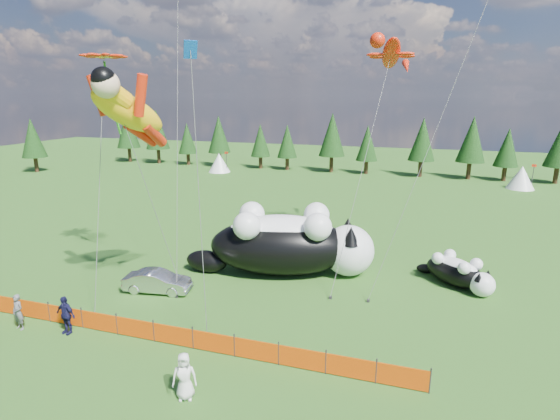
% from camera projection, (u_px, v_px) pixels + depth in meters
% --- Properties ---
extents(ground, '(160.00, 160.00, 0.00)m').
position_uv_depth(ground, '(204.00, 314.00, 22.55)').
color(ground, '#133309').
rests_on(ground, ground).
extents(safety_fence, '(22.06, 0.06, 1.10)m').
position_uv_depth(safety_fence, '(173.00, 335.00, 19.65)').
color(safety_fence, '#262626').
rests_on(safety_fence, ground).
extents(tree_line, '(90.00, 4.00, 8.00)m').
position_uv_depth(tree_line, '(347.00, 145.00, 63.03)').
color(tree_line, black).
rests_on(tree_line, ground).
extents(festival_tents, '(50.00, 3.20, 2.80)m').
position_uv_depth(festival_tents, '(426.00, 173.00, 55.86)').
color(festival_tents, white).
rests_on(festival_tents, ground).
extents(cat_large, '(11.82, 6.32, 4.33)m').
position_uv_depth(cat_large, '(290.00, 242.00, 27.30)').
color(cat_large, black).
rests_on(cat_large, ground).
extents(cat_small, '(4.29, 3.90, 1.87)m').
position_uv_depth(cat_small, '(458.00, 272.00, 25.71)').
color(cat_small, black).
rests_on(cat_small, ground).
extents(car, '(4.01, 1.96, 1.27)m').
position_uv_depth(car, '(157.00, 281.00, 25.02)').
color(car, silver).
rests_on(car, ground).
extents(spectator_a, '(0.71, 0.54, 1.78)m').
position_uv_depth(spectator_a, '(18.00, 312.00, 20.94)').
color(spectator_a, '#5B5C61').
rests_on(spectator_a, ground).
extents(spectator_c, '(1.17, 0.69, 1.89)m').
position_uv_depth(spectator_c, '(66.00, 315.00, 20.56)').
color(spectator_c, '#151439').
rests_on(spectator_c, ground).
extents(spectator_e, '(1.06, 0.89, 1.86)m').
position_uv_depth(spectator_e, '(184.00, 376.00, 16.08)').
color(spectator_e, silver).
rests_on(spectator_e, ground).
extents(superhero_kite, '(5.56, 5.87, 12.56)m').
position_uv_depth(superhero_kite, '(129.00, 111.00, 21.18)').
color(superhero_kite, yellow).
rests_on(superhero_kite, ground).
extents(gecko_kite, '(3.88, 11.98, 16.08)m').
position_uv_depth(gecko_kite, '(391.00, 54.00, 28.25)').
color(gecko_kite, red).
rests_on(gecko_kite, ground).
extents(flower_kite, '(3.30, 6.36, 13.87)m').
position_uv_depth(flower_kite, '(104.00, 59.00, 23.85)').
color(flower_kite, red).
rests_on(flower_kite, ground).
extents(diamond_kite_a, '(2.42, 5.94, 18.04)m').
position_uv_depth(diamond_kite_a, '(178.00, 8.00, 25.65)').
color(diamond_kite_a, '#0B4EB2').
rests_on(diamond_kite_a, ground).
extents(diamond_kite_c, '(1.12, 1.29, 13.50)m').
position_uv_depth(diamond_kite_c, '(191.00, 64.00, 17.73)').
color(diamond_kite_c, '#0B4EB2').
rests_on(diamond_kite_c, ground).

